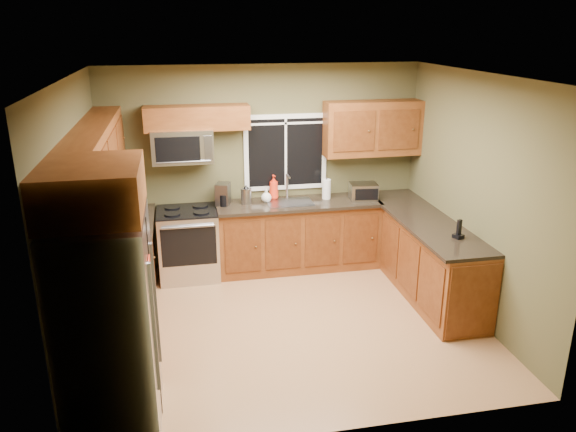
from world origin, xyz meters
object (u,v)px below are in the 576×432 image
object	(u,v)px
range	(189,243)
microwave	(182,146)
kettle	(246,195)
toaster_oven	(363,192)
cordless_phone	(459,233)
paper_towel_roll	(326,189)
soap_bottle_c	(266,196)
soap_bottle_a	(274,187)
refrigerator	(108,326)
coffee_maker	(223,195)

from	to	relation	value
range	microwave	distance (m)	1.27
kettle	toaster_oven	bearing A→B (deg)	-4.95
kettle	cordless_phone	world-z (taller)	kettle
paper_towel_roll	soap_bottle_c	distance (m)	0.82
range	paper_towel_roll	bearing A→B (deg)	2.90
microwave	soap_bottle_a	distance (m)	1.33
microwave	soap_bottle_a	size ratio (longest dim) A/B	2.32
soap_bottle_a	paper_towel_roll	bearing A→B (deg)	-11.05
soap_bottle_a	cordless_phone	size ratio (longest dim) A/B	1.53
microwave	kettle	distance (m)	1.03
refrigerator	coffee_maker	size ratio (longest dim) A/B	6.35
refrigerator	soap_bottle_a	world-z (taller)	refrigerator
coffee_maker	paper_towel_roll	xyz separation A→B (m)	(1.39, -0.00, 0.00)
refrigerator	kettle	size ratio (longest dim) A/B	7.12
toaster_oven	soap_bottle_c	distance (m)	1.30
microwave	toaster_oven	world-z (taller)	microwave
microwave	coffee_maker	distance (m)	0.81
toaster_oven	coffee_maker	bearing A→B (deg)	175.39
soap_bottle_c	cordless_phone	xyz separation A→B (m)	(1.86, -1.72, -0.02)
refrigerator	range	world-z (taller)	refrigerator
range	kettle	distance (m)	0.98
range	cordless_phone	bearing A→B (deg)	-29.03
soap_bottle_a	kettle	bearing A→B (deg)	-159.28
cordless_phone	soap_bottle_a	bearing A→B (deg)	133.35
refrigerator	soap_bottle_a	xyz separation A→B (m)	(1.86, 3.00, 0.20)
kettle	paper_towel_roll	world-z (taller)	paper_towel_roll
toaster_oven	cordless_phone	bearing A→B (deg)	-69.78
cordless_phone	kettle	bearing A→B (deg)	141.48
soap_bottle_a	cordless_phone	bearing A→B (deg)	-46.65
toaster_oven	soap_bottle_a	size ratio (longest dim) A/B	1.18
paper_towel_roll	soap_bottle_c	bearing A→B (deg)	179.05
range	microwave	size ratio (longest dim) A/B	1.23
microwave	coffee_maker	xyz separation A→B (m)	(0.48, -0.04, -0.66)
soap_bottle_a	cordless_phone	distance (m)	2.54
refrigerator	microwave	world-z (taller)	microwave
range	soap_bottle_c	xyz separation A→B (m)	(1.05, 0.11, 0.56)
coffee_maker	paper_towel_roll	distance (m)	1.39
microwave	paper_towel_roll	size ratio (longest dim) A/B	2.58
soap_bottle_a	cordless_phone	world-z (taller)	soap_bottle_a
microwave	soap_bottle_c	bearing A→B (deg)	-1.54
microwave	refrigerator	bearing A→B (deg)	-103.34
refrigerator	toaster_oven	world-z (taller)	refrigerator
paper_towel_roll	refrigerator	bearing A→B (deg)	-131.74
refrigerator	cordless_phone	distance (m)	3.78
toaster_oven	soap_bottle_c	xyz separation A→B (m)	(-1.29, 0.16, -0.03)
toaster_oven	refrigerator	bearing A→B (deg)	-138.09
paper_towel_roll	soap_bottle_c	size ratio (longest dim) A/B	1.72
refrigerator	kettle	world-z (taller)	refrigerator
paper_towel_roll	toaster_oven	bearing A→B (deg)	-17.31
refrigerator	cordless_phone	xyz separation A→B (m)	(3.60, 1.15, 0.10)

